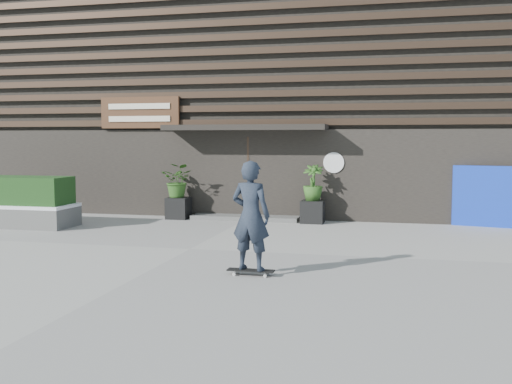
% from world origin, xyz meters
% --- Properties ---
extents(ground, '(80.00, 80.00, 0.00)m').
position_xyz_m(ground, '(0.00, 0.00, 0.00)').
color(ground, '#9A9892').
rests_on(ground, ground).
extents(entrance_step, '(3.00, 0.80, 0.12)m').
position_xyz_m(entrance_step, '(0.00, 4.60, 0.06)').
color(entrance_step, '#4F4F4C').
rests_on(entrance_step, ground).
extents(planter_pot_left, '(0.60, 0.60, 0.60)m').
position_xyz_m(planter_pot_left, '(-1.90, 4.40, 0.30)').
color(planter_pot_left, black).
rests_on(planter_pot_left, ground).
extents(bamboo_left, '(0.86, 0.75, 0.96)m').
position_xyz_m(bamboo_left, '(-1.90, 4.40, 1.08)').
color(bamboo_left, '#2D591E').
rests_on(bamboo_left, planter_pot_left).
extents(planter_pot_right, '(0.60, 0.60, 0.60)m').
position_xyz_m(planter_pot_right, '(1.90, 4.40, 0.30)').
color(planter_pot_right, black).
rests_on(planter_pot_right, ground).
extents(bamboo_right, '(0.54, 0.54, 0.96)m').
position_xyz_m(bamboo_right, '(1.90, 4.40, 1.08)').
color(bamboo_right, '#2D591E').
rests_on(bamboo_right, planter_pot_right).
extents(raised_bed, '(3.50, 1.20, 0.50)m').
position_xyz_m(raised_bed, '(-5.68, 2.07, 0.25)').
color(raised_bed, '#4E4E4B').
rests_on(raised_bed, ground).
extents(snow_layer, '(3.50, 1.20, 0.08)m').
position_xyz_m(snow_layer, '(-5.68, 2.07, 0.54)').
color(snow_layer, white).
rests_on(snow_layer, raised_bed).
extents(hedge, '(3.30, 1.00, 0.70)m').
position_xyz_m(hedge, '(-5.68, 2.07, 0.93)').
color(hedge, '#163714').
rests_on(hedge, snow_layer).
extents(blue_tarp, '(1.65, 0.46, 1.56)m').
position_xyz_m(blue_tarp, '(6.31, 4.70, 0.78)').
color(blue_tarp, '#0D2AAD').
rests_on(blue_tarp, ground).
extents(building, '(18.00, 11.00, 8.00)m').
position_xyz_m(building, '(-0.00, 9.96, 3.99)').
color(building, black).
rests_on(building, ground).
extents(skateboarder, '(0.78, 0.54, 1.88)m').
position_xyz_m(skateboarder, '(1.77, -2.03, 0.98)').
color(skateboarder, black).
rests_on(skateboarder, ground).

